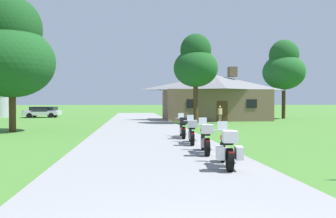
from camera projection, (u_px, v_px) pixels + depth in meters
ground_plane at (144, 131)px, 22.91m from camera, size 500.00×500.00×0.00m
asphalt_driveway at (145, 133)px, 20.92m from camera, size 6.40×80.00×0.06m
motorcycle_orange_nearest_to_camera at (227, 149)px, 9.68m from camera, size 0.90×2.08×1.30m
motorcycle_black_second_in_row at (205, 138)px, 12.41m from camera, size 0.70×2.08×1.30m
motorcycle_blue_third_in_row at (192, 132)px, 15.27m from camera, size 0.71×2.08×1.30m
motorcycle_orange_farthest_in_row at (183, 127)px, 17.96m from camera, size 0.66×2.08×1.30m
stone_lodge at (215, 97)px, 37.14m from camera, size 11.81×6.45×5.93m
bystander_tan_shirt_near_lodge at (220, 114)px, 30.83m from camera, size 0.49×0.37×1.67m
tree_left_near at (12, 52)px, 22.06m from camera, size 5.56×5.56×8.96m
tree_by_lodge_front at (196, 63)px, 30.71m from camera, size 4.07×4.07×8.28m
tree_right_of_lodge at (284, 67)px, 40.50m from camera, size 5.05×5.05×9.58m
metal_silo_distant at (1, 93)px, 44.43m from camera, size 3.00×3.00×6.35m
parked_silver_suv_far_left at (43, 111)px, 44.18m from camera, size 4.85×2.61×1.40m
parked_silver_sedan_far_left at (40, 113)px, 43.32m from camera, size 4.48×2.64×1.20m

